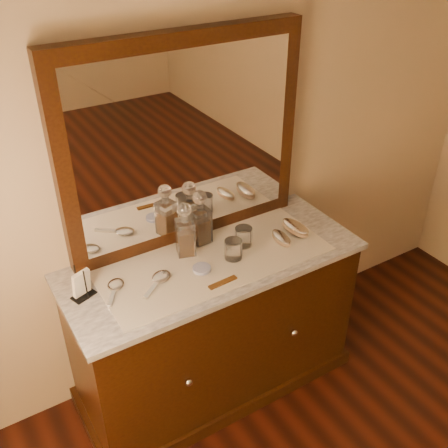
{
  "coord_description": "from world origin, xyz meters",
  "views": [
    {
      "loc": [
        -0.99,
        0.24,
        2.32
      ],
      "look_at": [
        0.0,
        1.85,
        1.1
      ],
      "focal_mm": 41.57,
      "sensor_mm": 36.0,
      "label": 1
    }
  ],
  "objects_px": {
    "pin_dish": "(202,269)",
    "brush_far": "(295,228)",
    "decanter_right": "(200,222)",
    "hand_mirror_inner": "(160,279)",
    "mirror_frame": "(185,143)",
    "hand_mirror_outer": "(115,287)",
    "comb": "(223,282)",
    "brush_near": "(281,238)",
    "decanter_left": "(185,234)",
    "napkin_rack": "(82,285)",
    "dresser_cabinet": "(214,326)"
  },
  "relations": [
    {
      "from": "decanter_left",
      "to": "decanter_right",
      "type": "relative_size",
      "value": 0.97
    },
    {
      "from": "decanter_right",
      "to": "hand_mirror_inner",
      "type": "distance_m",
      "value": 0.37
    },
    {
      "from": "pin_dish",
      "to": "brush_near",
      "type": "bearing_deg",
      "value": -0.5
    },
    {
      "from": "brush_near",
      "to": "hand_mirror_outer",
      "type": "height_order",
      "value": "brush_near"
    },
    {
      "from": "brush_near",
      "to": "hand_mirror_inner",
      "type": "distance_m",
      "value": 0.65
    },
    {
      "from": "dresser_cabinet",
      "to": "brush_near",
      "type": "bearing_deg",
      "value": -9.17
    },
    {
      "from": "pin_dish",
      "to": "napkin_rack",
      "type": "xyz_separation_m",
      "value": [
        -0.52,
        0.11,
        0.05
      ]
    },
    {
      "from": "pin_dish",
      "to": "dresser_cabinet",
      "type": "bearing_deg",
      "value": 30.44
    },
    {
      "from": "dresser_cabinet",
      "to": "hand_mirror_outer",
      "type": "xyz_separation_m",
      "value": [
        -0.48,
        0.03,
        0.45
      ]
    },
    {
      "from": "hand_mirror_outer",
      "to": "hand_mirror_inner",
      "type": "distance_m",
      "value": 0.2
    },
    {
      "from": "mirror_frame",
      "to": "decanter_left",
      "type": "bearing_deg",
      "value": -122.37
    },
    {
      "from": "decanter_left",
      "to": "brush_near",
      "type": "xyz_separation_m",
      "value": [
        0.45,
        -0.16,
        -0.09
      ]
    },
    {
      "from": "brush_near",
      "to": "brush_far",
      "type": "xyz_separation_m",
      "value": [
        0.11,
        0.03,
        0.0
      ]
    },
    {
      "from": "hand_mirror_outer",
      "to": "pin_dish",
      "type": "bearing_deg",
      "value": -12.29
    },
    {
      "from": "hand_mirror_outer",
      "to": "decanter_right",
      "type": "bearing_deg",
      "value": 13.73
    },
    {
      "from": "comb",
      "to": "hand_mirror_inner",
      "type": "distance_m",
      "value": 0.28
    },
    {
      "from": "napkin_rack",
      "to": "brush_near",
      "type": "bearing_deg",
      "value": -6.74
    },
    {
      "from": "mirror_frame",
      "to": "comb",
      "type": "height_order",
      "value": "mirror_frame"
    },
    {
      "from": "hand_mirror_outer",
      "to": "hand_mirror_inner",
      "type": "relative_size",
      "value": 0.93
    },
    {
      "from": "mirror_frame",
      "to": "brush_near",
      "type": "bearing_deg",
      "value": -40.24
    },
    {
      "from": "brush_near",
      "to": "decanter_left",
      "type": "bearing_deg",
      "value": 160.1
    },
    {
      "from": "decanter_left",
      "to": "hand_mirror_inner",
      "type": "relative_size",
      "value": 1.43
    },
    {
      "from": "mirror_frame",
      "to": "pin_dish",
      "type": "height_order",
      "value": "mirror_frame"
    },
    {
      "from": "pin_dish",
      "to": "brush_far",
      "type": "xyz_separation_m",
      "value": [
        0.56,
        0.03,
        0.02
      ]
    },
    {
      "from": "decanter_right",
      "to": "decanter_left",
      "type": "bearing_deg",
      "value": -155.93
    },
    {
      "from": "decanter_right",
      "to": "brush_near",
      "type": "height_order",
      "value": "decanter_right"
    },
    {
      "from": "comb",
      "to": "hand_mirror_outer",
      "type": "xyz_separation_m",
      "value": [
        -0.42,
        0.22,
        0.0
      ]
    },
    {
      "from": "comb",
      "to": "hand_mirror_outer",
      "type": "bearing_deg",
      "value": 149.88
    },
    {
      "from": "brush_far",
      "to": "hand_mirror_inner",
      "type": "distance_m",
      "value": 0.76
    },
    {
      "from": "dresser_cabinet",
      "to": "decanter_left",
      "type": "bearing_deg",
      "value": 130.65
    },
    {
      "from": "hand_mirror_inner",
      "to": "napkin_rack",
      "type": "bearing_deg",
      "value": 166.31
    },
    {
      "from": "hand_mirror_inner",
      "to": "hand_mirror_outer",
      "type": "bearing_deg",
      "value": 164.54
    },
    {
      "from": "brush_near",
      "to": "brush_far",
      "type": "relative_size",
      "value": 0.82
    },
    {
      "from": "decanter_left",
      "to": "brush_near",
      "type": "distance_m",
      "value": 0.48
    },
    {
      "from": "decanter_left",
      "to": "hand_mirror_outer",
      "type": "height_order",
      "value": "decanter_left"
    },
    {
      "from": "pin_dish",
      "to": "decanter_right",
      "type": "bearing_deg",
      "value": 61.77
    },
    {
      "from": "napkin_rack",
      "to": "brush_far",
      "type": "height_order",
      "value": "napkin_rack"
    },
    {
      "from": "dresser_cabinet",
      "to": "hand_mirror_inner",
      "type": "height_order",
      "value": "hand_mirror_inner"
    },
    {
      "from": "comb",
      "to": "hand_mirror_inner",
      "type": "xyz_separation_m",
      "value": [
        -0.23,
        0.16,
        0.0
      ]
    },
    {
      "from": "pin_dish",
      "to": "hand_mirror_outer",
      "type": "distance_m",
      "value": 0.4
    },
    {
      "from": "dresser_cabinet",
      "to": "hand_mirror_inner",
      "type": "bearing_deg",
      "value": -175.65
    },
    {
      "from": "decanter_right",
      "to": "brush_far",
      "type": "distance_m",
      "value": 0.49
    },
    {
      "from": "dresser_cabinet",
      "to": "hand_mirror_outer",
      "type": "distance_m",
      "value": 0.66
    },
    {
      "from": "napkin_rack",
      "to": "decanter_right",
      "type": "xyz_separation_m",
      "value": [
        0.63,
        0.1,
        0.05
      ]
    },
    {
      "from": "hand_mirror_outer",
      "to": "decanter_left",
      "type": "bearing_deg",
      "value": 10.65
    },
    {
      "from": "decanter_right",
      "to": "brush_near",
      "type": "relative_size",
      "value": 1.93
    },
    {
      "from": "mirror_frame",
      "to": "hand_mirror_inner",
      "type": "xyz_separation_m",
      "value": [
        -0.29,
        -0.27,
        -0.49
      ]
    },
    {
      "from": "mirror_frame",
      "to": "comb",
      "type": "relative_size",
      "value": 8.45
    },
    {
      "from": "decanter_right",
      "to": "brush_near",
      "type": "bearing_deg",
      "value": -31.83
    },
    {
      "from": "dresser_cabinet",
      "to": "decanter_left",
      "type": "relative_size",
      "value": 5.06
    }
  ]
}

